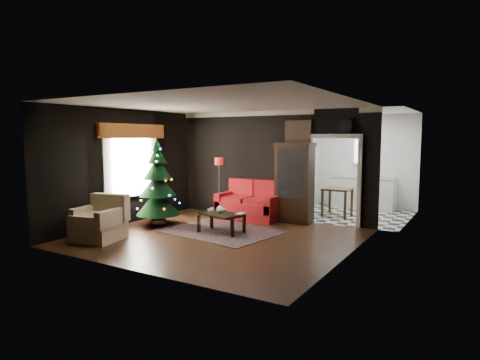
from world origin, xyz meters
The scene contains 26 objects.
floor centered at (0.00, 0.00, 0.00)m, with size 5.50×5.50×0.00m, color black.
ceiling centered at (0.00, 0.00, 2.80)m, with size 5.50×5.50×0.00m, color white.
wall_back centered at (0.00, 2.50, 1.40)m, with size 5.50×5.50×0.00m, color black.
wall_front centered at (0.00, -2.50, 1.40)m, with size 5.50×5.50×0.00m, color black.
wall_left centered at (-2.75, 0.00, 1.40)m, with size 5.50×5.50×0.00m, color black.
wall_right centered at (2.75, 0.00, 1.40)m, with size 5.50×5.50×0.00m, color black.
doorway centered at (1.70, 2.50, 1.05)m, with size 1.10×0.10×2.10m, color silver, non-canonical shape.
left_window centered at (-2.71, 0.20, 1.45)m, with size 0.05×1.60×1.40m, color white.
valance centered at (-2.63, 0.20, 2.27)m, with size 0.12×2.10×0.35m, color brown.
kitchen_floor centered at (1.70, 4.00, 0.00)m, with size 3.00×3.00×0.00m, color silver.
kitchen_window centered at (1.70, 5.45, 1.70)m, with size 0.70×0.06×0.70m, color white.
rug centered at (-0.27, 0.49, 0.01)m, with size 2.47×1.80×0.01m, color #3F323A.
loveseat centered at (-0.40, 2.05, 0.50)m, with size 1.70×0.90×1.00m, color maroon, non-canonical shape.
curio_cabinet centered at (0.75, 2.27, 0.95)m, with size 0.90×0.45×1.90m, color black, non-canonical shape.
floor_lamp centered at (-1.31, 2.00, 0.83)m, with size 0.25×0.25×1.51m, color #242424, non-canonical shape.
christmas_tree centered at (-1.94, 0.30, 1.05)m, with size 1.05×1.05×2.01m, color black, non-canonical shape.
armchair centered at (-2.00, -1.45, 0.46)m, with size 0.91×0.91×0.93m, color #CEBA8F, non-canonical shape.
coffee_table centered at (-0.18, 0.40, 0.23)m, with size 0.96×0.58×0.43m, color black, non-canonical shape.
teapot centered at (-0.18, 0.34, 0.54)m, with size 0.19×0.19×0.18m, color white, non-canonical shape.
cup_a centered at (-0.56, 0.46, 0.48)m, with size 0.07×0.07×0.06m, color white.
cup_b centered at (-0.56, 0.59, 0.48)m, with size 0.08×0.08×0.07m, color silver.
book centered at (0.14, 0.54, 0.56)m, with size 0.17×0.02×0.23m, color #966952.
wall_clock centered at (1.95, 2.45, 2.38)m, with size 0.32×0.32×0.06m, color white.
painting centered at (0.75, 2.46, 2.25)m, with size 0.62×0.05×0.52m, color #AD804C.
kitchen_counter centered at (1.70, 5.20, 0.45)m, with size 1.80×0.60×0.90m, color silver.
kitchen_table centered at (1.40, 3.70, 0.38)m, with size 0.70×0.70×0.75m, color brown, non-canonical shape.
Camera 1 is at (4.78, -7.07, 2.13)m, focal length 30.67 mm.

